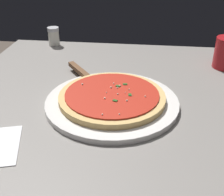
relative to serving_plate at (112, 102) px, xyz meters
name	(u,v)px	position (x,y,z in m)	size (l,w,h in m)	color
restaurant_table	(109,133)	(-0.05, -0.01, -0.14)	(0.89, 0.92, 0.73)	black
serving_plate	(112,102)	(0.00, 0.00, 0.00)	(0.36, 0.36, 0.01)	white
pizza	(112,97)	(0.00, 0.00, 0.02)	(0.28, 0.28, 0.02)	#DBB26B
pizza_server	(85,75)	(-0.13, -0.10, 0.01)	(0.20, 0.17, 0.01)	silver
parmesan_shaker	(54,36)	(-0.45, -0.30, 0.03)	(0.05, 0.05, 0.07)	silver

